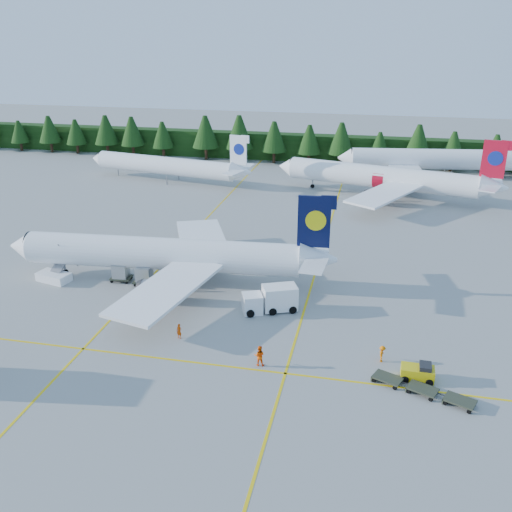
% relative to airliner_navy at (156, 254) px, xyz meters
% --- Properties ---
extents(ground, '(320.00, 320.00, 0.00)m').
position_rel_airliner_navy_xyz_m(ground, '(12.78, -10.87, -3.48)').
color(ground, '#9A9B95').
rests_on(ground, ground).
extents(taxi_stripe_a, '(0.25, 120.00, 0.01)m').
position_rel_airliner_navy_xyz_m(taxi_stripe_a, '(-1.22, 9.13, -3.47)').
color(taxi_stripe_a, yellow).
rests_on(taxi_stripe_a, ground).
extents(taxi_stripe_b, '(0.25, 120.00, 0.01)m').
position_rel_airliner_navy_xyz_m(taxi_stripe_b, '(18.78, 9.13, -3.47)').
color(taxi_stripe_b, yellow).
rests_on(taxi_stripe_b, ground).
extents(taxi_stripe_cross, '(80.00, 0.25, 0.01)m').
position_rel_airliner_navy_xyz_m(taxi_stripe_cross, '(12.78, -16.87, -3.47)').
color(taxi_stripe_cross, yellow).
rests_on(taxi_stripe_cross, ground).
extents(treeline_hedge, '(220.00, 4.00, 6.00)m').
position_rel_airliner_navy_xyz_m(treeline_hedge, '(12.78, 71.13, -0.48)').
color(treeline_hedge, black).
rests_on(treeline_hedge, ground).
extents(airliner_navy, '(39.78, 32.64, 11.56)m').
position_rel_airliner_navy_xyz_m(airliner_navy, '(0.00, 0.00, 0.00)').
color(airliner_navy, white).
rests_on(airliner_navy, ground).
extents(airliner_red, '(40.01, 32.53, 11.84)m').
position_rel_airliner_navy_xyz_m(airliner_red, '(25.44, 44.19, 0.08)').
color(airliner_red, white).
rests_on(airliner_red, ground).
extents(airliner_far_left, '(35.36, 9.64, 10.37)m').
position_rel_airliner_navy_xyz_m(airliner_far_left, '(-17.40, 46.33, -0.22)').
color(airliner_far_left, white).
rests_on(airliner_far_left, ground).
extents(airliner_far_right, '(42.02, 9.55, 12.26)m').
position_rel_airliner_navy_xyz_m(airliner_far_right, '(36.60, 60.97, 0.37)').
color(airliner_far_right, white).
rests_on(airliner_far_right, ground).
extents(airstairs, '(4.47, 6.07, 3.68)m').
position_rel_airliner_navy_xyz_m(airstairs, '(-12.38, -2.66, -2.68)').
color(airstairs, white).
rests_on(airstairs, ground).
extents(service_truck, '(6.30, 4.30, 2.87)m').
position_rel_airliner_navy_xyz_m(service_truck, '(15.09, -5.11, -2.06)').
color(service_truck, white).
rests_on(service_truck, ground).
extents(baggage_tug, '(2.93, 1.62, 1.55)m').
position_rel_airliner_navy_xyz_m(baggage_tug, '(30.45, -15.31, -2.71)').
color(baggage_tug, '#D8BF0C').
rests_on(baggage_tug, ground).
extents(dolly_train, '(8.77, 4.48, 0.14)m').
position_rel_airliner_navy_xyz_m(dolly_train, '(30.74, -17.34, -3.01)').
color(dolly_train, '#323728').
rests_on(dolly_train, ground).
extents(uld_pair, '(5.81, 2.44, 1.92)m').
position_rel_airliner_navy_xyz_m(uld_pair, '(-2.74, -1.33, -2.18)').
color(uld_pair, '#323728').
rests_on(uld_pair, ground).
extents(crew_a, '(0.65, 0.50, 1.57)m').
position_rel_airliner_navy_xyz_m(crew_a, '(7.28, -12.88, -2.69)').
color(crew_a, '#DB4404').
rests_on(crew_a, ground).
extents(crew_b, '(1.01, 0.81, 2.00)m').
position_rel_airliner_navy_xyz_m(crew_b, '(16.18, -15.99, -2.48)').
color(crew_b, '#FF5305').
rests_on(crew_b, ground).
extents(crew_c, '(0.55, 0.74, 1.65)m').
position_rel_airliner_navy_xyz_m(crew_c, '(27.27, -12.99, -2.65)').
color(crew_c, orange).
rests_on(crew_c, ground).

